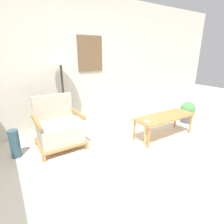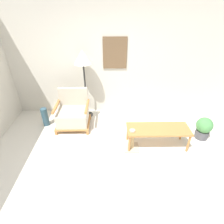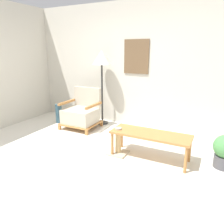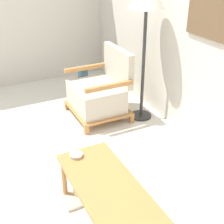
# 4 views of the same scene
# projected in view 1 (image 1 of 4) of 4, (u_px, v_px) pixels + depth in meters

# --- Properties ---
(ground_plane) EXTENTS (14.00, 14.00, 0.00)m
(ground_plane) POSITION_uv_depth(u_px,v_px,m) (156.00, 170.00, 2.47)
(ground_plane) COLOR silver
(wall_back) EXTENTS (8.00, 0.09, 2.70)m
(wall_back) POSITION_uv_depth(u_px,v_px,m) (88.00, 64.00, 3.76)
(wall_back) COLOR beige
(wall_back) RESTS_ON ground_plane
(armchair) EXTENTS (0.76, 0.67, 0.88)m
(armchair) POSITION_uv_depth(u_px,v_px,m) (59.00, 129.00, 3.00)
(armchair) COLOR #B2753D
(armchair) RESTS_ON ground_plane
(floor_lamp) EXTENTS (0.42, 0.42, 1.69)m
(floor_lamp) POSITION_uv_depth(u_px,v_px,m) (60.00, 60.00, 3.15)
(floor_lamp) COLOR #2D2D2D
(floor_lamp) RESTS_ON ground_plane
(coffee_table) EXTENTS (1.24, 0.45, 0.44)m
(coffee_table) POSITION_uv_depth(u_px,v_px,m) (165.00, 118.00, 3.33)
(coffee_table) COLOR #B2753D
(coffee_table) RESTS_ON ground_plane
(vase) EXTENTS (0.15, 0.15, 0.45)m
(vase) POSITION_uv_depth(u_px,v_px,m) (15.00, 144.00, 2.72)
(vase) COLOR #2D4C5B
(vase) RESTS_ON ground_plane
(potted_plant) EXTENTS (0.34, 0.34, 0.50)m
(potted_plant) POSITION_uv_depth(u_px,v_px,m) (187.00, 111.00, 4.09)
(potted_plant) COLOR #4C4C51
(potted_plant) RESTS_ON ground_plane
(scratching_post) EXTENTS (0.31, 0.31, 0.46)m
(scratching_post) POSITION_uv_depth(u_px,v_px,m) (146.00, 137.00, 3.08)
(scratching_post) COLOR #B2A893
(scratching_post) RESTS_ON ground_plane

